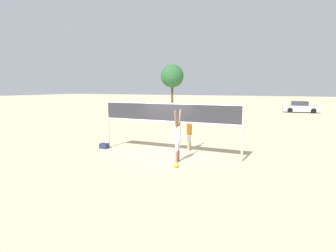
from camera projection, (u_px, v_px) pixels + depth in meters
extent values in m
plane|color=#C6B28C|center=(168.00, 154.00, 12.92)|extent=(200.00, 200.00, 0.00)
cylinder|color=beige|center=(108.00, 124.00, 14.15)|extent=(0.10, 0.10, 2.50)
cylinder|color=beige|center=(243.00, 134.00, 11.33)|extent=(0.10, 0.10, 2.50)
cube|color=#2D2D33|center=(168.00, 112.00, 12.63)|extent=(6.97, 0.02, 0.93)
cube|color=white|center=(168.00, 103.00, 12.56)|extent=(6.97, 0.03, 0.06)
cube|color=white|center=(168.00, 121.00, 12.69)|extent=(6.97, 0.03, 0.06)
cylinder|color=#8C664C|center=(177.00, 157.00, 11.36)|extent=(0.11, 0.11, 0.51)
cylinder|color=white|center=(177.00, 146.00, 11.30)|extent=(0.12, 0.12, 0.42)
cylinder|color=#8C664C|center=(178.00, 156.00, 11.54)|extent=(0.11, 0.11, 0.51)
cylinder|color=white|center=(178.00, 145.00, 11.48)|extent=(0.12, 0.12, 0.42)
cylinder|color=white|center=(178.00, 133.00, 11.31)|extent=(0.28, 0.28, 0.66)
sphere|color=#8C664C|center=(178.00, 123.00, 11.24)|extent=(0.26, 0.26, 0.26)
cylinder|color=#8C664C|center=(176.00, 119.00, 10.99)|extent=(0.08, 0.23, 0.74)
cylinder|color=#8C664C|center=(180.00, 118.00, 11.44)|extent=(0.08, 0.23, 0.74)
cylinder|color=tan|center=(190.00, 146.00, 13.67)|extent=(0.11, 0.11, 0.46)
cylinder|color=white|center=(190.00, 138.00, 13.61)|extent=(0.12, 0.12, 0.38)
cylinder|color=tan|center=(189.00, 146.00, 13.49)|extent=(0.11, 0.11, 0.46)
cylinder|color=white|center=(189.00, 138.00, 13.43)|extent=(0.12, 0.12, 0.38)
cylinder|color=orange|center=(189.00, 129.00, 13.45)|extent=(0.28, 0.28, 0.59)
sphere|color=tan|center=(189.00, 121.00, 13.39)|extent=(0.23, 0.23, 0.23)
cylinder|color=tan|center=(191.00, 117.00, 13.58)|extent=(0.08, 0.22, 0.66)
cylinder|color=tan|center=(188.00, 118.00, 13.15)|extent=(0.08, 0.22, 0.66)
sphere|color=yellow|center=(176.00, 165.00, 10.66)|extent=(0.21, 0.21, 0.21)
cube|color=navy|center=(104.00, 146.00, 14.04)|extent=(0.44, 0.32, 0.27)
cube|color=#B7B7BC|center=(301.00, 108.00, 34.55)|extent=(4.50, 2.14, 0.79)
cube|color=#2D333D|center=(299.00, 103.00, 34.53)|extent=(2.07, 1.85, 0.55)
cylinder|color=black|center=(311.00, 110.00, 34.94)|extent=(0.65, 0.26, 0.64)
cylinder|color=black|center=(314.00, 111.00, 33.27)|extent=(0.65, 0.26, 0.64)
cylinder|color=black|center=(289.00, 109.00, 35.88)|extent=(0.65, 0.26, 0.64)
cylinder|color=black|center=(290.00, 110.00, 34.22)|extent=(0.65, 0.26, 0.64)
cylinder|color=#4C3823|center=(172.00, 94.00, 49.51)|extent=(0.41, 0.41, 4.22)
sphere|color=#285B2D|center=(172.00, 76.00, 49.04)|extent=(4.32, 4.32, 4.32)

